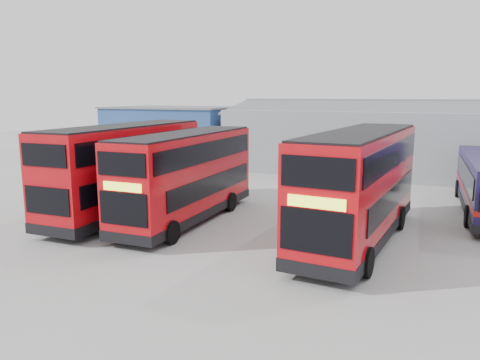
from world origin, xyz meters
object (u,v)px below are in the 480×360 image
(double_decker_left, at_px, (127,171))
(double_decker_right, at_px, (359,188))
(panel_van, at_px, (119,151))
(maintenance_shed, at_px, (420,140))
(office_block, at_px, (176,133))
(double_decker_centre, at_px, (187,177))

(double_decker_left, bearing_deg, double_decker_right, 178.81)
(double_decker_right, bearing_deg, panel_van, 154.04)
(maintenance_shed, xyz_separation_m, panel_van, (-24.20, -7.85, -1.25))
(double_decker_left, bearing_deg, office_block, -66.90)
(maintenance_shed, height_order, double_decker_right, maintenance_shed)
(office_block, relative_size, maintenance_shed, 0.40)
(maintenance_shed, distance_m, double_decker_left, 24.66)
(double_decker_left, height_order, double_decker_centre, double_decker_left)
(maintenance_shed, relative_size, double_decker_left, 2.71)
(double_decker_centre, bearing_deg, panel_van, 136.48)
(maintenance_shed, distance_m, double_decker_centre, 22.83)
(double_decker_left, distance_m, double_decker_centre, 3.51)
(maintenance_shed, relative_size, double_decker_centre, 2.89)
(double_decker_centre, bearing_deg, office_block, 121.60)
(office_block, relative_size, double_decker_right, 1.08)
(office_block, bearing_deg, double_decker_right, -41.58)
(office_block, height_order, double_decker_left, office_block)
(panel_van, bearing_deg, office_block, 52.47)
(office_block, xyz_separation_m, double_decker_centre, (12.78, -18.88, -0.38))
(office_block, height_order, maintenance_shed, maintenance_shed)
(maintenance_shed, distance_m, double_decker_right, 20.80)
(double_decker_right, relative_size, panel_van, 1.92)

